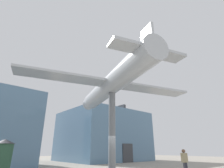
% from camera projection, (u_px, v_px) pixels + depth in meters
% --- Properties ---
extents(glass_pavilion_right, '(11.65, 10.71, 7.70)m').
position_uv_depth(glass_pavilion_right, '(103.00, 136.00, 27.40)').
color(glass_pavilion_right, slate).
rests_on(glass_pavilion_right, ground_plane).
extents(support_pylon_central, '(0.53, 0.53, 5.88)m').
position_uv_depth(support_pylon_central, '(112.00, 130.00, 13.26)').
color(support_pylon_central, slate).
rests_on(support_pylon_central, ground_plane).
extents(suspended_airplane, '(14.57, 13.84, 2.57)m').
position_uv_depth(suspended_airplane, '(111.00, 85.00, 14.82)').
color(suspended_airplane, '#B2B7BC').
rests_on(suspended_airplane, support_pylon_central).
extents(visitor_person, '(0.44, 0.32, 1.57)m').
position_uv_depth(visitor_person, '(185.00, 160.00, 11.55)').
color(visitor_person, '#383842').
rests_on(visitor_person, ground_plane).
extents(info_kiosk, '(0.98, 0.98, 2.03)m').
position_uv_depth(info_kiosk, '(1.00, 161.00, 8.29)').
color(info_kiosk, '#234733').
rests_on(info_kiosk, ground_plane).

